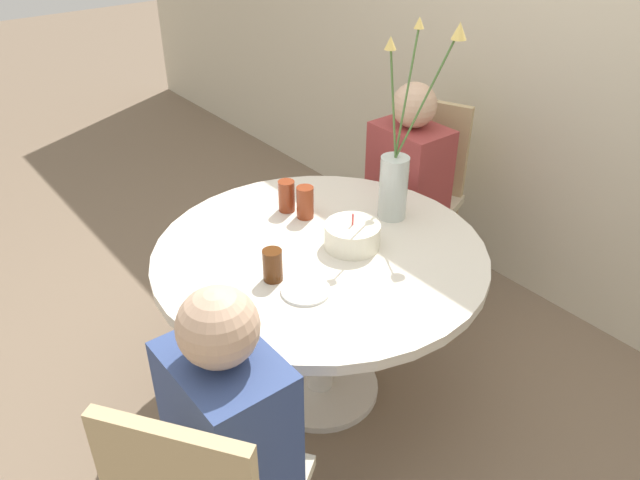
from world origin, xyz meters
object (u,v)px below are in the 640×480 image
Objects in this scene: person_woman at (233,463)px; flower_vase at (397,174)px; birthday_cake at (352,235)px; side_plate at (306,291)px; chair_near_front at (419,185)px; drink_glass_1 at (305,202)px; drink_glass_0 at (287,196)px; drink_glass_2 at (273,265)px; person_boy at (406,202)px.

flower_vase is at bearing 114.60° from person_woman.
birthday_cake is 1.24× the size of side_plate.
chair_near_front is 0.86m from drink_glass_1.
drink_glass_1 is at bearing 143.10° from side_plate.
person_woman is at bearing -57.98° from side_plate.
drink_glass_0 is 0.48m from drink_glass_2.
person_woman is (0.30, -0.48, -0.19)m from side_plate.
side_plate is at bearing -63.53° from person_boy.
side_plate is at bearing 19.16° from drink_glass_2.
side_plate is at bearing -72.24° from flower_vase.
flower_vase is 5.72× the size of drink_glass_1.
person_woman is at bearing -83.93° from chair_near_front.
person_woman is (0.84, -1.59, -0.02)m from chair_near_front.
drink_glass_0 is 0.09m from drink_glass_1.
drink_glass_0 is at bearing 138.85° from drink_glass_2.
person_boy reaches higher than chair_near_front.
birthday_cake is 0.19× the size of person_boy.
person_boy is at bearing 118.38° from person_woman.
chair_near_front is 0.85× the size of person_woman.
side_plate is 0.60m from person_woman.
person_boy is (-0.48, 0.96, -0.19)m from side_plate.
person_boy reaches higher than drink_glass_0.
person_woman is at bearing -45.67° from drink_glass_2.
person_boy is at bearing 118.63° from birthday_cake.
person_boy reaches higher than drink_glass_2.
person_boy is 1.00× the size of person_woman.
person_woman reaches higher than drink_glass_0.
chair_near_front is at bearing 99.82° from drink_glass_1.
person_boy is (0.01, 0.69, -0.25)m from drink_glass_0.
chair_near_front reaches higher than birthday_cake.
drink_glass_1 is 1.07m from person_woman.
birthday_cake is 1.59× the size of drink_glass_0.
chair_near_front is 1.25× the size of flower_vase.
birthday_cake is 0.79m from person_boy.
person_woman is at bearing -48.10° from drink_glass_1.
flower_vase is (-0.07, 0.28, 0.14)m from birthday_cake.
drink_glass_1 is at bearing -83.00° from person_boy.
drink_glass_1 is at bearing 131.90° from person_woman.
side_plate is (0.54, -1.11, 0.17)m from chair_near_front.
person_boy is (-0.36, 0.66, -0.23)m from birthday_cake.
person_woman is at bearing -65.40° from flower_vase.
person_woman is (0.78, -1.44, 0.00)m from person_boy.
drink_glass_2 is (0.41, -1.15, 0.23)m from chair_near_front.
side_plate is at bearing -68.51° from birthday_cake.
person_woman is (0.42, -0.43, -0.25)m from drink_glass_2.
birthday_cake is 0.37m from drink_glass_0.
flower_vase is at bearing 95.55° from drink_glass_2.
drink_glass_2 is at bearing -41.15° from drink_glass_0.
person_woman is at bearing -61.83° from birthday_cake.
side_plate is 0.15× the size of person_boy.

